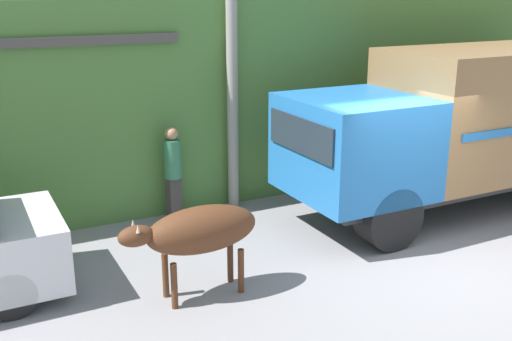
{
  "coord_description": "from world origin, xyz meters",
  "views": [
    {
      "loc": [
        -6.44,
        -6.57,
        4.16
      ],
      "look_at": [
        -2.53,
        1.07,
        1.55
      ],
      "focal_mm": 42.0,
      "sensor_mm": 36.0,
      "label": 1
    }
  ],
  "objects_px": {
    "cargo_truck": "(472,122)",
    "brown_cow": "(199,231)",
    "utility_pole": "(232,24)",
    "pedestrian_on_hill": "(173,169)"
  },
  "relations": [
    {
      "from": "utility_pole",
      "to": "brown_cow",
      "type": "bearing_deg",
      "value": -122.51
    },
    {
      "from": "utility_pole",
      "to": "cargo_truck",
      "type": "bearing_deg",
      "value": -26.86
    },
    {
      "from": "pedestrian_on_hill",
      "to": "brown_cow",
      "type": "bearing_deg",
      "value": 61.71
    },
    {
      "from": "brown_cow",
      "to": "pedestrian_on_hill",
      "type": "bearing_deg",
      "value": 80.95
    },
    {
      "from": "cargo_truck",
      "to": "utility_pole",
      "type": "bearing_deg",
      "value": 151.36
    },
    {
      "from": "cargo_truck",
      "to": "pedestrian_on_hill",
      "type": "distance_m",
      "value": 5.75
    },
    {
      "from": "pedestrian_on_hill",
      "to": "utility_pole",
      "type": "height_order",
      "value": "utility_pole"
    },
    {
      "from": "cargo_truck",
      "to": "brown_cow",
      "type": "xyz_separation_m",
      "value": [
        -6.03,
        -0.97,
        -0.75
      ]
    },
    {
      "from": "brown_cow",
      "to": "utility_pole",
      "type": "xyz_separation_m",
      "value": [
        1.94,
        3.04,
        2.58
      ]
    },
    {
      "from": "cargo_truck",
      "to": "brown_cow",
      "type": "bearing_deg",
      "value": -172.63
    }
  ]
}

